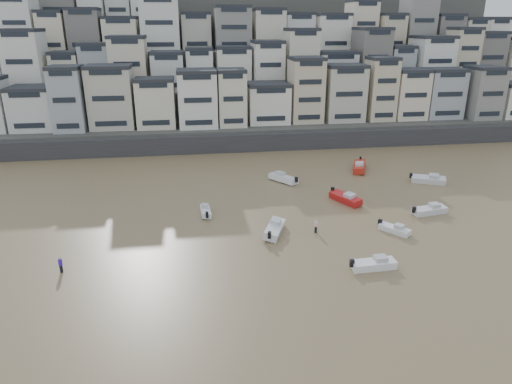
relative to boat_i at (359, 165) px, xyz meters
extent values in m
cube|color=#38383A|center=(-13.66, 16.09, 0.85)|extent=(140.00, 3.00, 3.50)
cube|color=#4C4C47|center=(-8.66, 23.09, 1.10)|extent=(140.00, 14.00, 4.00)
cube|color=#4C4C47|center=(-8.66, 35.09, 4.10)|extent=(140.00, 14.00, 10.00)
cube|color=#4C4C47|center=(-8.66, 47.09, 8.10)|extent=(140.00, 14.00, 18.00)
cube|color=#4C4C47|center=(-8.66, 59.09, 12.10)|extent=(140.00, 16.00, 26.00)
cube|color=#4C4C47|center=(-8.66, 73.09, 15.10)|extent=(140.00, 18.00, 32.00)
camera|label=1|loc=(-29.19, -73.13, 23.47)|focal=32.00mm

